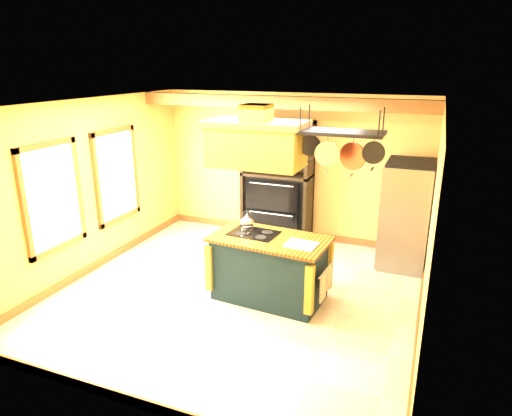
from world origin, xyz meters
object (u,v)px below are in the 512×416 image
Objects in this scene: range_hood at (256,141)px; hutch at (278,194)px; kitchen_island at (269,268)px; pot_rack at (341,140)px; refrigerator at (405,217)px.

range_hood is 2.65m from hutch.
range_hood reaches higher than hutch.
hutch is at bearing 110.86° from kitchen_island.
pot_rack is (1.10, 0.00, 0.09)m from range_hood.
kitchen_island is 2.36m from hutch.
hutch is (-2.29, 0.36, 0.04)m from refrigerator.
refrigerator is at bearing -8.85° from hutch.
hutch is (-1.56, 2.23, -1.44)m from pot_rack.
range_hood reaches higher than refrigerator.
kitchen_island is 1.54× the size of pot_rack.
kitchen_island is 0.74× the size of hutch.
kitchen_island is at bearing -131.22° from refrigerator.
kitchen_island is 2.05m from pot_rack.
pot_rack is 0.63× the size of refrigerator.
range_hood and pot_rack have the same top height.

